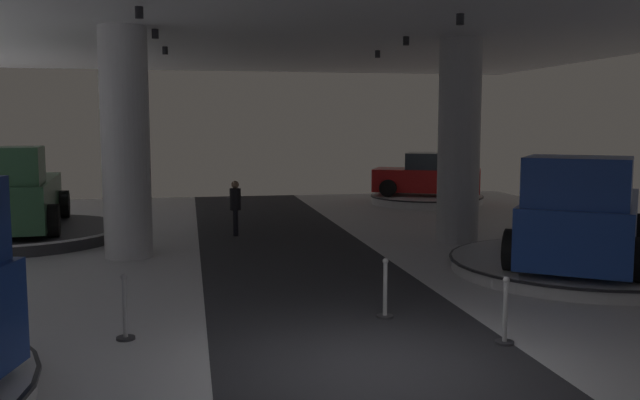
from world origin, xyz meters
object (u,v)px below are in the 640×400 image
(pickup_truck_far_left, at_px, (11,196))
(column_right, at_px, (459,141))
(column_left, at_px, (126,144))
(display_platform_mid_right, at_px, (581,265))
(display_platform_deep_right, at_px, (426,199))
(display_car_deep_right, at_px, (428,176))
(display_platform_far_left, at_px, (15,233))
(pickup_truck_mid_right, at_px, (582,218))
(visitor_walking_near, at_px, (235,205))

(pickup_truck_far_left, bearing_deg, column_right, -9.98)
(column_left, xyz_separation_m, display_platform_mid_right, (9.84, -3.68, -2.59))
(pickup_truck_far_left, height_order, display_platform_mid_right, pickup_truck_far_left)
(column_right, bearing_deg, display_platform_deep_right, 75.71)
(display_platform_deep_right, distance_m, display_car_deep_right, 0.92)
(display_platform_deep_right, bearing_deg, display_car_deep_right, -24.63)
(display_platform_far_left, xyz_separation_m, pickup_truck_mid_right, (12.95, -6.95, 1.04))
(display_platform_mid_right, height_order, display_platform_deep_right, display_platform_deep_right)
(display_platform_deep_right, height_order, display_car_deep_right, display_car_deep_right)
(pickup_truck_mid_right, distance_m, display_platform_deep_right, 13.13)
(column_left, distance_m, display_car_deep_right, 14.27)
(display_platform_far_left, height_order, display_platform_deep_right, display_platform_deep_right)
(column_right, distance_m, display_platform_far_left, 12.51)
(display_platform_far_left, relative_size, pickup_truck_far_left, 1.07)
(column_right, relative_size, visitor_walking_near, 3.46)
(pickup_truck_far_left, bearing_deg, display_car_deep_right, 24.27)
(display_platform_far_left, distance_m, display_car_deep_right, 15.46)
(display_platform_far_left, xyz_separation_m, display_platform_deep_right, (14.17, 6.08, 0.00))
(visitor_walking_near, bearing_deg, display_car_deep_right, 38.32)
(column_left, xyz_separation_m, pickup_truck_far_left, (-3.27, 2.69, -1.47))
(pickup_truck_mid_right, xyz_separation_m, display_car_deep_right, (1.25, 13.02, -0.11))
(display_platform_mid_right, bearing_deg, display_platform_deep_right, 85.39)
(pickup_truck_mid_right, height_order, display_platform_deep_right, pickup_truck_mid_right)
(display_platform_far_left, relative_size, display_car_deep_right, 1.28)
(pickup_truck_mid_right, bearing_deg, display_platform_far_left, 151.76)
(pickup_truck_mid_right, distance_m, display_car_deep_right, 13.08)
(visitor_walking_near, bearing_deg, display_platform_mid_right, -41.89)
(display_platform_mid_right, bearing_deg, pickup_truck_far_left, 154.06)
(column_left, distance_m, display_platform_mid_right, 10.82)
(column_right, distance_m, display_platform_deep_right, 9.14)
(column_left, distance_m, pickup_truck_far_left, 4.48)
(display_platform_mid_right, relative_size, pickup_truck_mid_right, 1.03)
(pickup_truck_mid_right, xyz_separation_m, display_platform_deep_right, (1.22, 13.03, -1.04))
(column_left, xyz_separation_m, visitor_walking_near, (2.77, 2.66, -1.84))
(column_left, relative_size, pickup_truck_far_left, 1.00)
(pickup_truck_far_left, height_order, pickup_truck_mid_right, pickup_truck_far_left)
(display_car_deep_right, bearing_deg, pickup_truck_mid_right, -95.48)
(display_platform_far_left, relative_size, display_platform_mid_right, 1.03)
(display_platform_mid_right, xyz_separation_m, pickup_truck_mid_right, (-0.19, -0.26, 1.06))
(column_right, height_order, pickup_truck_far_left, column_right)
(column_left, xyz_separation_m, display_car_deep_right, (10.89, 9.08, -1.64))
(pickup_truck_far_left, bearing_deg, pickup_truck_mid_right, -27.19)
(display_platform_far_left, height_order, pickup_truck_far_left, pickup_truck_far_left)
(display_platform_mid_right, relative_size, display_car_deep_right, 1.24)
(pickup_truck_far_left, distance_m, visitor_walking_near, 6.05)
(pickup_truck_far_left, xyz_separation_m, pickup_truck_mid_right, (12.91, -6.63, -0.05))
(display_platform_mid_right, distance_m, display_car_deep_right, 12.84)
(visitor_walking_near, bearing_deg, display_platform_deep_right, 38.47)
(display_platform_far_left, bearing_deg, display_platform_mid_right, -27.00)
(column_left, bearing_deg, display_platform_deep_right, 39.92)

